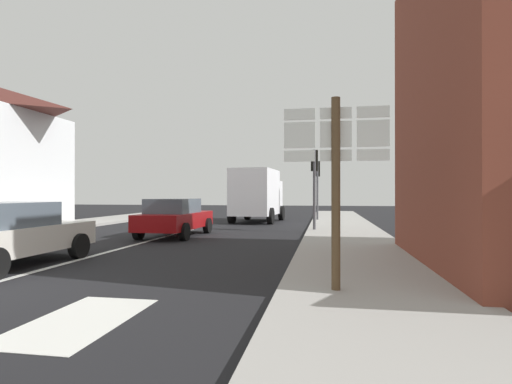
{
  "coord_description": "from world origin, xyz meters",
  "views": [
    {
      "loc": [
        6.1,
        -5.77,
        1.67
      ],
      "look_at": [
        2.73,
        13.58,
        1.75
      ],
      "focal_mm": 28.06,
      "sensor_mm": 36.0,
      "label": 1
    }
  ],
  "objects_px": {
    "sedan_far": "(175,217)",
    "traffic_light_near_right": "(314,171)",
    "sedan_near": "(6,234)",
    "traffic_light_far_right": "(317,177)",
    "delivery_truck": "(257,194)",
    "route_sign_post": "(336,173)"
  },
  "relations": [
    {
      "from": "sedan_far",
      "to": "delivery_truck",
      "type": "relative_size",
      "value": 0.82
    },
    {
      "from": "sedan_near",
      "to": "route_sign_post",
      "type": "distance_m",
      "value": 7.54
    },
    {
      "from": "delivery_truck",
      "to": "traffic_light_near_right",
      "type": "height_order",
      "value": "traffic_light_near_right"
    },
    {
      "from": "delivery_truck",
      "to": "traffic_light_far_right",
      "type": "xyz_separation_m",
      "value": [
        3.47,
        0.81,
        1.0
      ]
    },
    {
      "from": "sedan_far",
      "to": "traffic_light_near_right",
      "type": "height_order",
      "value": "traffic_light_near_right"
    },
    {
      "from": "sedan_near",
      "to": "sedan_far",
      "type": "xyz_separation_m",
      "value": [
        1.35,
        6.85,
        0.0
      ]
    },
    {
      "from": "sedan_far",
      "to": "traffic_light_near_right",
      "type": "distance_m",
      "value": 6.19
    },
    {
      "from": "sedan_far",
      "to": "route_sign_post",
      "type": "xyz_separation_m",
      "value": [
        5.94,
        -8.29,
        1.24
      ]
    },
    {
      "from": "sedan_far",
      "to": "delivery_truck",
      "type": "xyz_separation_m",
      "value": [
        1.84,
        8.28,
        0.89
      ]
    },
    {
      "from": "traffic_light_far_right",
      "to": "sedan_far",
      "type": "bearing_deg",
      "value": -120.29
    },
    {
      "from": "route_sign_post",
      "to": "sedan_near",
      "type": "bearing_deg",
      "value": 168.84
    },
    {
      "from": "route_sign_post",
      "to": "delivery_truck",
      "type": "bearing_deg",
      "value": 103.92
    },
    {
      "from": "sedan_far",
      "to": "sedan_near",
      "type": "bearing_deg",
      "value": -101.16
    },
    {
      "from": "traffic_light_far_right",
      "to": "traffic_light_near_right",
      "type": "distance_m",
      "value": 6.52
    },
    {
      "from": "sedan_near",
      "to": "route_sign_post",
      "type": "bearing_deg",
      "value": -11.16
    },
    {
      "from": "traffic_light_far_right",
      "to": "traffic_light_near_right",
      "type": "xyz_separation_m",
      "value": [
        0.0,
        -6.52,
        -0.03
      ]
    },
    {
      "from": "sedan_far",
      "to": "traffic_light_near_right",
      "type": "xyz_separation_m",
      "value": [
        5.31,
        2.57,
        1.86
      ]
    },
    {
      "from": "traffic_light_near_right",
      "to": "route_sign_post",
      "type": "bearing_deg",
      "value": -86.67
    },
    {
      "from": "sedan_near",
      "to": "delivery_truck",
      "type": "height_order",
      "value": "delivery_truck"
    },
    {
      "from": "sedan_far",
      "to": "traffic_light_far_right",
      "type": "relative_size",
      "value": 1.18
    },
    {
      "from": "traffic_light_far_right",
      "to": "traffic_light_near_right",
      "type": "relative_size",
      "value": 1.01
    },
    {
      "from": "sedan_near",
      "to": "traffic_light_far_right",
      "type": "relative_size",
      "value": 1.17
    }
  ]
}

